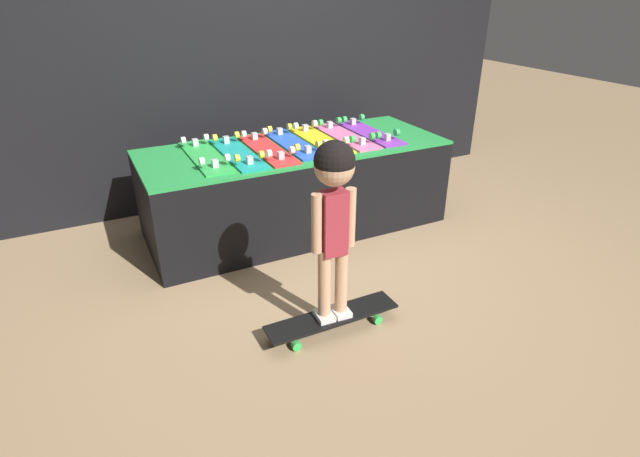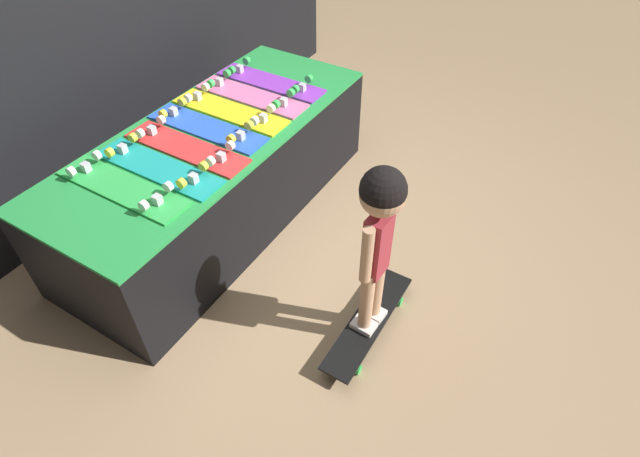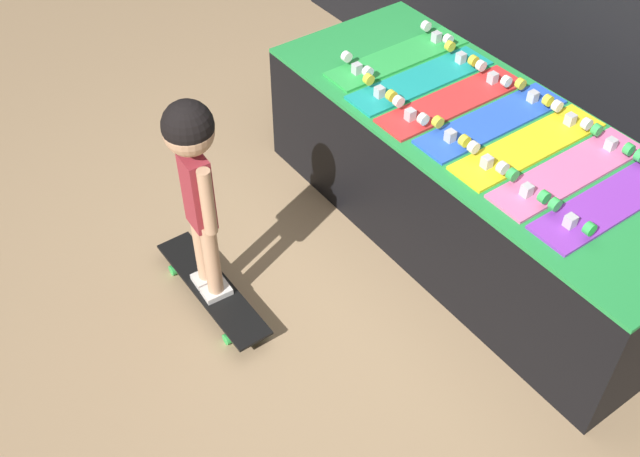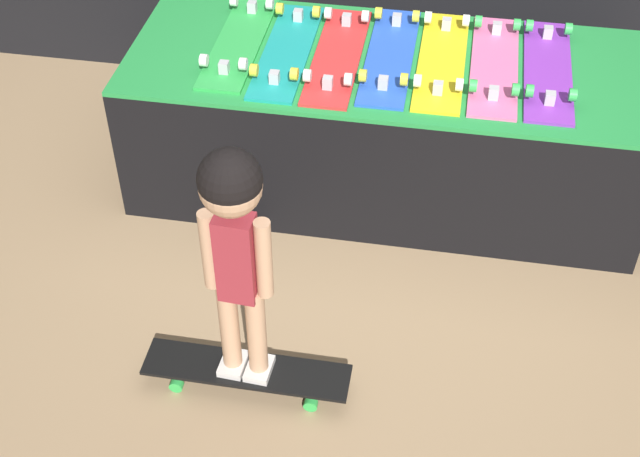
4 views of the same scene
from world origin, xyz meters
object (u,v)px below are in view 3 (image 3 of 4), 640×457
at_px(skateboard_teal_on_rack, 421,78).
at_px(skateboard_yellow_on_rack, 529,144).
at_px(skateboard_purple_on_rack, 613,199).
at_px(skateboard_on_floor, 212,289).
at_px(skateboard_green_on_rack, 397,56).
at_px(skateboard_red_on_rack, 452,100).
at_px(skateboard_blue_on_rack, 492,120).
at_px(skateboard_pink_on_rack, 569,171).
at_px(child, 194,167).

height_order(skateboard_teal_on_rack, skateboard_yellow_on_rack, same).
xyz_separation_m(skateboard_purple_on_rack, skateboard_on_floor, (-1.03, -1.33, -0.62)).
bearing_deg(skateboard_on_floor, skateboard_green_on_rack, 103.29).
bearing_deg(skateboard_red_on_rack, skateboard_teal_on_rack, 179.36).
bearing_deg(skateboard_red_on_rack, skateboard_on_floor, -95.97).
bearing_deg(skateboard_purple_on_rack, skateboard_blue_on_rack, -179.73).
bearing_deg(skateboard_green_on_rack, skateboard_pink_on_rack, -0.06).
relative_size(skateboard_blue_on_rack, skateboard_on_floor, 1.02).
bearing_deg(skateboard_purple_on_rack, child, -127.82).
relative_size(skateboard_red_on_rack, skateboard_yellow_on_rack, 1.00).
distance_m(skateboard_green_on_rack, skateboard_on_floor, 1.50).
bearing_deg(skateboard_yellow_on_rack, skateboard_teal_on_rack, -176.94).
relative_size(skateboard_green_on_rack, skateboard_yellow_on_rack, 1.00).
bearing_deg(skateboard_green_on_rack, skateboard_red_on_rack, -5.23).
bearing_deg(skateboard_yellow_on_rack, skateboard_on_floor, -113.74).
distance_m(skateboard_red_on_rack, child, 1.30).
bearing_deg(skateboard_red_on_rack, skateboard_yellow_on_rack, 4.90).
height_order(skateboard_green_on_rack, skateboard_teal_on_rack, same).
xyz_separation_m(skateboard_teal_on_rack, skateboard_purple_on_rack, (1.12, 0.04, 0.00)).
xyz_separation_m(skateboard_red_on_rack, skateboard_purple_on_rack, (0.90, 0.04, 0.00)).
xyz_separation_m(skateboard_green_on_rack, skateboard_red_on_rack, (0.45, -0.04, 0.00)).
relative_size(skateboard_teal_on_rack, skateboard_purple_on_rack, 1.00).
distance_m(skateboard_teal_on_rack, skateboard_red_on_rack, 0.22).
xyz_separation_m(skateboard_green_on_rack, skateboard_blue_on_rack, (0.67, -0.00, 0.00)).
relative_size(skateboard_teal_on_rack, child, 0.78).
bearing_deg(skateboard_teal_on_rack, skateboard_on_floor, -86.03).
xyz_separation_m(skateboard_yellow_on_rack, skateboard_on_floor, (-0.58, -1.33, -0.62)).
bearing_deg(child, skateboard_blue_on_rack, 78.26).
height_order(skateboard_red_on_rack, skateboard_yellow_on_rack, same).
distance_m(skateboard_teal_on_rack, skateboard_pink_on_rack, 0.90).
height_order(skateboard_red_on_rack, skateboard_blue_on_rack, same).
relative_size(skateboard_green_on_rack, skateboard_red_on_rack, 1.00).
distance_m(skateboard_green_on_rack, child, 1.37).
xyz_separation_m(skateboard_pink_on_rack, skateboard_on_floor, (-0.81, -1.33, -0.62)).
relative_size(skateboard_yellow_on_rack, skateboard_pink_on_rack, 1.00).
relative_size(skateboard_green_on_rack, skateboard_teal_on_rack, 1.00).
xyz_separation_m(skateboard_green_on_rack, skateboard_pink_on_rack, (1.12, -0.00, 0.00)).
bearing_deg(child, skateboard_on_floor, 48.41).
height_order(skateboard_teal_on_rack, skateboard_purple_on_rack, same).
bearing_deg(skateboard_blue_on_rack, child, -105.15).
xyz_separation_m(skateboard_blue_on_rack, skateboard_purple_on_rack, (0.67, 0.00, 0.00)).
distance_m(skateboard_yellow_on_rack, child, 1.46).
xyz_separation_m(skateboard_purple_on_rack, child, (-1.03, -1.33, 0.12)).
bearing_deg(skateboard_teal_on_rack, skateboard_pink_on_rack, 2.39).
distance_m(skateboard_teal_on_rack, skateboard_yellow_on_rack, 0.67).
xyz_separation_m(skateboard_green_on_rack, child, (0.31, -1.33, 0.12)).
relative_size(skateboard_teal_on_rack, skateboard_pink_on_rack, 1.00).
bearing_deg(skateboard_pink_on_rack, skateboard_green_on_rack, 179.94).
bearing_deg(skateboard_yellow_on_rack, skateboard_purple_on_rack, 0.39).
xyz_separation_m(skateboard_red_on_rack, skateboard_yellow_on_rack, (0.45, 0.04, 0.00)).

